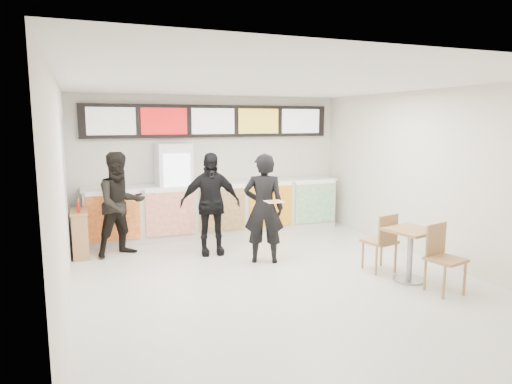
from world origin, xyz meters
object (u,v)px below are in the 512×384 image
condiment_ledge (80,233)px  cafe_table (410,245)px  service_counter (218,208)px  drinks_fridge (174,191)px  customer_mid (210,204)px  customer_main (264,208)px  customer_left (121,204)px

condiment_ledge → cafe_table: bearing=-34.6°
cafe_table → service_counter: bearing=102.9°
drinks_fridge → customer_mid: 1.47m
drinks_fridge → customer_mid: (0.38, -1.42, -0.06)m
drinks_fridge → customer_main: bearing=-63.9°
customer_mid → condiment_ledge: size_ratio=1.88×
service_counter → drinks_fridge: (-0.93, 0.02, 0.43)m
customer_left → customer_mid: (1.54, -0.52, -0.01)m
drinks_fridge → customer_main: size_ratio=1.05×
customer_main → cafe_table: size_ratio=1.11×
customer_main → customer_mid: size_ratio=1.01×
customer_main → condiment_ledge: size_ratio=1.89×
customer_main → cafe_table: (1.73, -1.71, -0.38)m
customer_main → cafe_table: 2.47m
service_counter → customer_mid: 1.56m
drinks_fridge → customer_main: drinks_fridge is taller
service_counter → customer_main: size_ratio=2.91×
service_counter → drinks_fridge: 1.03m
service_counter → cafe_table: bearing=-64.3°
service_counter → cafe_table: size_ratio=3.22×
drinks_fridge → cafe_table: (2.83, -3.96, -0.43)m
customer_left → customer_main: bearing=-50.6°
condiment_ledge → customer_mid: bearing=-17.6°
customer_mid → cafe_table: size_ratio=1.10×
drinks_fridge → condiment_ledge: size_ratio=1.98×
customer_left → condiment_ledge: 0.91m
condiment_ledge → service_counter: bearing=13.7°
customer_left → cafe_table: bearing=-57.4°
customer_main → condiment_ledge: customer_main is taller
drinks_fridge → cafe_table: size_ratio=1.16×
drinks_fridge → customer_main: 2.50m
service_counter → customer_main: (0.17, -2.23, 0.38)m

